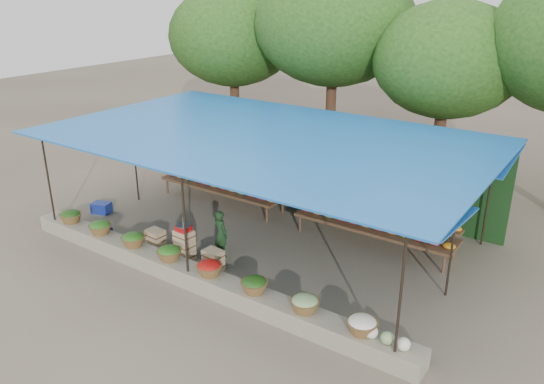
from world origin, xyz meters
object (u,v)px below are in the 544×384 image
Objects in this scene: vendor_seated at (221,234)px; blue_crate_front at (102,232)px; crate_counter at (184,247)px; blue_crate_back at (101,208)px; weighing_scale at (183,227)px.

vendor_seated is 3.44m from blue_crate_front.
vendor_seated is at bearing 30.45° from blue_crate_front.
crate_counter is 1.97× the size of vendor_seated.
crate_counter reaches higher than blue_crate_front.
crate_counter is 4.39× the size of blue_crate_front.
vendor_seated reaches higher than crate_counter.
vendor_seated reaches higher than blue_crate_back.
vendor_seated is 4.62m from blue_crate_back.
crate_counter reaches higher than blue_crate_back.
vendor_seated is 2.34× the size of blue_crate_back.
crate_counter is 6.60× the size of weighing_scale.
crate_counter is at bearing 21.34° from blue_crate_front.
crate_counter is 0.95m from vendor_seated.
weighing_scale is at bearing -27.64° from blue_crate_back.
blue_crate_back is (-3.98, 0.69, -0.70)m from weighing_scale.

